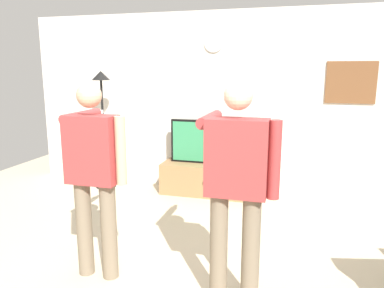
{
  "coord_description": "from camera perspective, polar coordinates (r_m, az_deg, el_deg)",
  "views": [
    {
      "loc": [
        0.99,
        -2.56,
        1.85
      ],
      "look_at": [
        -0.06,
        1.2,
        1.05
      ],
      "focal_mm": 34.19,
      "sensor_mm": 36.0,
      "label": 1
    }
  ],
  "objects": [
    {
      "name": "person_standing_nearer_couch",
      "position": [
        2.78,
        6.93,
        -5.9
      ],
      "size": [
        0.64,
        0.78,
        1.77
      ],
      "color": "#7A6B56",
      "rests_on": "ground_plane"
    },
    {
      "name": "framed_picture",
      "position": [
        5.51,
        23.54,
        8.8
      ],
      "size": [
        0.65,
        0.04,
        0.57
      ],
      "primitive_type": "cube",
      "color": "brown"
    },
    {
      "name": "tv_stand",
      "position": [
        5.54,
        2.53,
        -5.46
      ],
      "size": [
        1.39,
        0.54,
        0.46
      ],
      "color": "#997047",
      "rests_on": "ground_plane"
    },
    {
      "name": "wall_clock",
      "position": [
        5.59,
        3.41,
        15.52
      ],
      "size": [
        0.28,
        0.03,
        0.28
      ],
      "primitive_type": "cylinder",
      "rotation": [
        1.57,
        0.0,
        0.0
      ],
      "color": "white"
    },
    {
      "name": "back_wall",
      "position": [
        5.62,
        5.4,
        6.41
      ],
      "size": [
        6.4,
        0.1,
        2.7
      ],
      "primitive_type": "cube",
      "color": "silver",
      "rests_on": "ground_plane"
    },
    {
      "name": "floor_lamp",
      "position": [
        5.82,
        -13.83,
        5.9
      ],
      "size": [
        0.32,
        0.32,
        1.83
      ],
      "color": "black",
      "rests_on": "ground_plane"
    },
    {
      "name": "television",
      "position": [
        5.44,
        2.69,
        0.3
      ],
      "size": [
        1.17,
        0.07,
        0.65
      ],
      "color": "black",
      "rests_on": "tv_stand"
    },
    {
      "name": "person_standing_nearer_lamp",
      "position": [
        3.29,
        -15.04,
        -3.83
      ],
      "size": [
        0.63,
        0.78,
        1.74
      ],
      "color": "#7A6B56",
      "rests_on": "ground_plane"
    }
  ]
}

